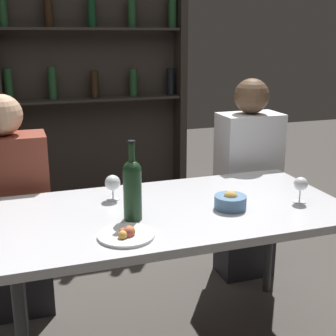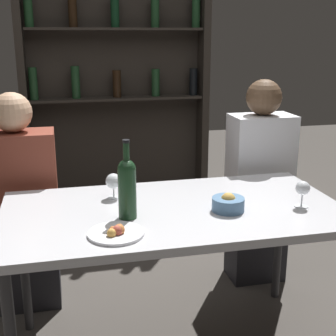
% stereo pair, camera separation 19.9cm
% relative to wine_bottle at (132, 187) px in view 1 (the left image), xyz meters
% --- Properties ---
extents(dining_table, '(1.49, 0.78, 0.73)m').
position_rel_wine_bottle_xyz_m(dining_table, '(0.21, 0.07, -0.20)').
color(dining_table, silver).
rests_on(dining_table, ground_plane).
extents(wine_rack_wall, '(1.53, 0.21, 2.31)m').
position_rel_wine_bottle_xyz_m(wine_rack_wall, '(0.21, 2.10, 0.33)').
color(wine_rack_wall, '#28231E').
rests_on(wine_rack_wall, ground_plane).
extents(wine_bottle, '(0.08, 0.08, 0.33)m').
position_rel_wine_bottle_xyz_m(wine_bottle, '(0.00, 0.00, 0.00)').
color(wine_bottle, '#19381E').
rests_on(wine_bottle, dining_table).
extents(wine_glass_0, '(0.06, 0.06, 0.12)m').
position_rel_wine_bottle_xyz_m(wine_glass_0, '(0.77, -0.05, -0.06)').
color(wine_glass_0, silver).
rests_on(wine_glass_0, dining_table).
extents(wine_glass_1, '(0.07, 0.07, 0.12)m').
position_rel_wine_bottle_xyz_m(wine_glass_1, '(-0.03, 0.26, -0.06)').
color(wine_glass_1, silver).
rests_on(wine_glass_1, dining_table).
extents(food_plate_0, '(0.22, 0.22, 0.05)m').
position_rel_wine_bottle_xyz_m(food_plate_0, '(-0.07, -0.17, -0.13)').
color(food_plate_0, white).
rests_on(food_plate_0, dining_table).
extents(snack_bowl, '(0.14, 0.14, 0.08)m').
position_rel_wine_bottle_xyz_m(snack_bowl, '(0.43, -0.02, -0.11)').
color(snack_bowl, '#4C7299').
rests_on(snack_bowl, dining_table).
extents(seated_person_left, '(0.40, 0.22, 1.19)m').
position_rel_wine_bottle_xyz_m(seated_person_left, '(-0.49, 0.64, -0.31)').
color(seated_person_left, '#26262B').
rests_on(seated_person_left, ground_plane).
extents(seated_person_right, '(0.36, 0.22, 1.22)m').
position_rel_wine_bottle_xyz_m(seated_person_right, '(0.87, 0.64, -0.29)').
color(seated_person_right, '#26262B').
rests_on(seated_person_right, ground_plane).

